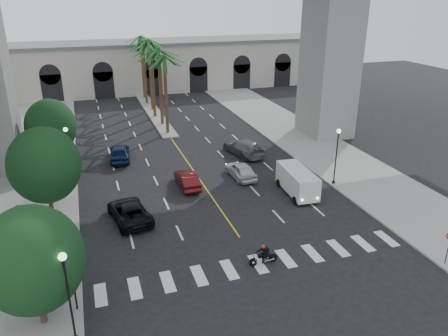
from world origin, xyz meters
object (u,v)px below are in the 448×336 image
at_px(car_c, 129,211).
at_px(cargo_van, 297,181).
at_px(car_e, 120,152).
at_px(lamp_post_left_far, 68,150).
at_px(lamp_post_right, 337,152).
at_px(pedestrian_b, 19,216).
at_px(car_b, 187,179).
at_px(lamp_post_left_near, 68,291).
at_px(car_a, 241,170).
at_px(traffic_signal_far, 71,236).
at_px(traffic_signal_near, 72,273).
at_px(motorcycle_rider, 264,255).
at_px(car_d, 244,147).

relative_size(car_c, cargo_van, 1.02).
bearing_deg(car_e, lamp_post_left_far, 48.87).
relative_size(lamp_post_left_far, lamp_post_right, 1.00).
bearing_deg(lamp_post_right, pedestrian_b, 179.12).
bearing_deg(car_e, pedestrian_b, 60.24).
bearing_deg(lamp_post_left_far, car_b, -23.42).
distance_m(lamp_post_left_near, cargo_van, 22.44).
bearing_deg(lamp_post_right, car_a, 150.89).
bearing_deg(traffic_signal_far, cargo_van, 17.30).
xyz_separation_m(car_e, pedestrian_b, (-8.53, -12.15, 0.15)).
relative_size(traffic_signal_near, car_b, 0.82).
relative_size(car_a, pedestrian_b, 2.60).
bearing_deg(motorcycle_rider, car_b, 96.35).
relative_size(car_e, cargo_van, 0.94).
height_order(car_e, cargo_van, cargo_van).
relative_size(traffic_signal_far, car_b, 0.82).
bearing_deg(lamp_post_left_far, car_c, -64.94).
bearing_deg(car_c, car_e, -102.06).
bearing_deg(pedestrian_b, car_c, 10.86).
distance_m(lamp_post_left_near, motorcycle_rider, 12.51).
xyz_separation_m(car_a, cargo_van, (3.42, -4.92, 0.48)).
height_order(lamp_post_left_near, pedestrian_b, lamp_post_left_near).
bearing_deg(car_d, car_e, -22.69).
bearing_deg(traffic_signal_near, car_c, 66.96).
bearing_deg(lamp_post_right, traffic_signal_near, -155.18).
xyz_separation_m(motorcycle_rider, car_a, (3.49, 13.80, 0.11)).
relative_size(traffic_signal_far, car_d, 0.62).
bearing_deg(lamp_post_left_far, motorcycle_rider, -56.25).
relative_size(traffic_signal_far, cargo_van, 0.68).
height_order(traffic_signal_near, pedestrian_b, traffic_signal_near).
xyz_separation_m(car_c, pedestrian_b, (-7.91, 1.33, 0.26)).
xyz_separation_m(car_c, car_e, (0.62, 13.49, 0.10)).
distance_m(car_b, car_e, 10.22).
relative_size(lamp_post_left_far, car_a, 1.19).
relative_size(lamp_post_left_near, cargo_van, 1.00).
bearing_deg(traffic_signal_far, pedestrian_b, 119.02).
distance_m(lamp_post_right, traffic_signal_far, 23.62).
xyz_separation_m(car_a, car_b, (-5.35, -0.49, -0.03)).
relative_size(traffic_signal_far, pedestrian_b, 2.11).
bearing_deg(traffic_signal_near, pedestrian_b, 109.36).
distance_m(car_e, pedestrian_b, 14.85).
height_order(lamp_post_left_far, car_b, lamp_post_left_far).
height_order(motorcycle_rider, car_c, car_c).
relative_size(motorcycle_rider, pedestrian_b, 1.16).
distance_m(lamp_post_left_far, car_b, 11.07).
bearing_deg(lamp_post_left_near, traffic_signal_far, 89.12).
height_order(lamp_post_left_far, lamp_post_right, same).
bearing_deg(cargo_van, motorcycle_rider, -124.51).
distance_m(lamp_post_right, cargo_van, 4.63).
distance_m(lamp_post_right, motorcycle_rider, 14.85).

